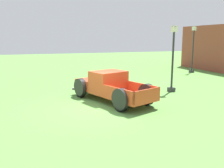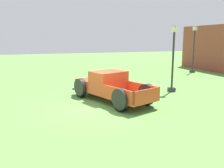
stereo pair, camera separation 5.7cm
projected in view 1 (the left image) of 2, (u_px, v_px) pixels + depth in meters
name	position (u px, v px, depth m)	size (l,w,h in m)	color
ground_plane	(99.00, 108.00, 11.14)	(80.00, 80.00, 0.00)	#5B9342
pickup_truck_foreground	(108.00, 86.00, 12.48)	(5.30, 3.37, 1.53)	#D14723
lamp_post_near	(193.00, 48.00, 22.07)	(0.36, 0.36, 4.32)	#2D2D33
lamp_post_far	(173.00, 57.00, 14.13)	(0.36, 0.36, 3.98)	#2D2D33
brick_pavilion	(224.00, 48.00, 24.39)	(7.90, 4.69, 4.45)	brown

